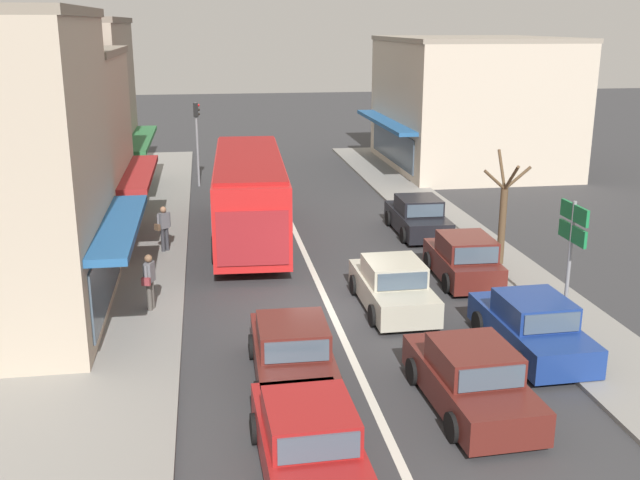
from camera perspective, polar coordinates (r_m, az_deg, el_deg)
ground_plane at (r=21.63m, az=0.85°, el=-5.46°), size 140.00×140.00×0.00m
lane_centre_line at (r=25.35m, az=-0.66°, el=-2.15°), size 0.20×28.00×0.01m
sidewalk_left at (r=27.22m, az=-15.59°, el=-1.31°), size 5.20×44.00×0.14m
kerb_right at (r=28.66m, az=11.13°, el=-0.16°), size 2.80×44.00×0.12m
shopfront_mid_block at (r=28.81m, az=-22.44°, el=6.16°), size 8.86×7.21×7.14m
shopfront_far_end at (r=36.97m, az=-19.58°, el=9.27°), size 7.74×9.11×8.23m
building_right_far at (r=43.59m, az=11.39°, el=10.15°), size 10.01×11.18×7.26m
city_bus at (r=28.47m, az=-5.41°, el=3.75°), size 3.08×10.96×3.23m
sedan_behind_bus_mid at (r=17.43m, az=-2.11°, el=-8.65°), size 1.95×4.23×1.47m
sedan_behind_bus_near at (r=21.75m, az=5.56°, el=-3.55°), size 1.94×4.22×1.47m
sedan_adjacent_lane_trail at (r=14.04m, az=-0.83°, el=-15.22°), size 1.99×4.25×1.47m
sedan_queue_far_back at (r=16.58m, az=11.43°, el=-10.35°), size 2.04×4.27×1.47m
parked_sedan_kerb_front at (r=19.60m, az=15.81°, el=-6.38°), size 1.98×4.24×1.47m
parked_hatchback_kerb_second at (r=24.35m, az=10.88°, el=-1.48°), size 1.91×3.75×1.54m
parked_sedan_kerb_third at (r=29.59m, az=7.46°, el=1.74°), size 1.94×4.22×1.47m
traffic_light_downstreet at (r=38.17m, az=-9.37°, el=8.27°), size 0.33×0.24×4.20m
directional_road_sign at (r=20.44m, az=18.66°, el=0.36°), size 0.10×1.40×3.60m
street_tree_right at (r=25.76m, az=13.77°, el=1.78°), size 1.65×1.74×3.92m
pedestrian_with_handbag_near at (r=21.62m, az=-12.87°, el=-2.88°), size 0.37×0.66×1.63m
pedestrian_browsing_midblock at (r=27.10m, az=-11.82°, el=1.06°), size 0.57×0.54×1.63m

